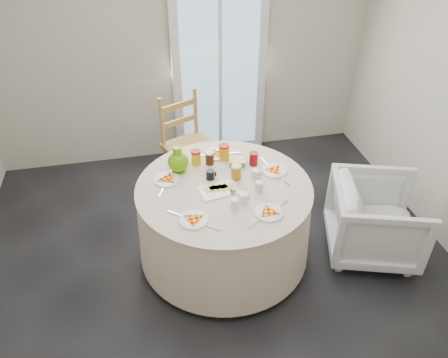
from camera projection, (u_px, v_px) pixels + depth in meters
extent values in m
plane|color=black|center=(220.00, 278.00, 3.56)|extent=(4.00, 4.00, 0.00)
cube|color=#BCB5A3|center=(179.00, 41.00, 4.38)|extent=(4.00, 0.02, 2.60)
cube|color=silver|center=(219.00, 64.00, 4.56)|extent=(1.00, 0.08, 2.10)
cylinder|color=beige|center=(224.00, 221.00, 3.56)|extent=(1.40, 1.40, 0.71)
imported|color=silver|center=(377.00, 215.00, 3.61)|extent=(0.86, 0.89, 0.74)
cube|color=teal|center=(238.00, 159.00, 3.56)|extent=(0.15, 0.12, 0.05)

